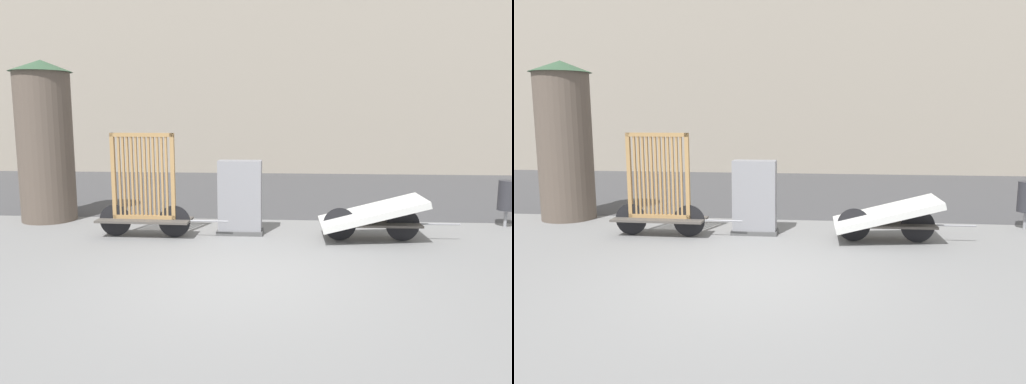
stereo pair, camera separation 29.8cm
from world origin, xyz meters
The scene contains 6 objects.
ground_plane centered at (0.00, 0.00, 0.00)m, with size 60.00×60.00×0.00m, color slate.
road_strip centered at (0.00, 7.94, 0.00)m, with size 56.00×8.21×0.01m.
bike_cart_with_bedframe centered at (-2.05, 2.20, 0.70)m, with size 2.42×0.58×1.91m.
bike_cart_with_mattress centered at (2.06, 2.20, 0.47)m, with size 2.48×1.06×0.80m.
utility_cabinet centered at (-0.32, 2.53, 0.65)m, with size 0.86×0.41×1.39m.
advertising_column centered at (-4.52, 3.48, 1.69)m, with size 1.26×1.26×3.33m.
Camera 2 is at (0.95, -6.59, 2.27)m, focal length 35.00 mm.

